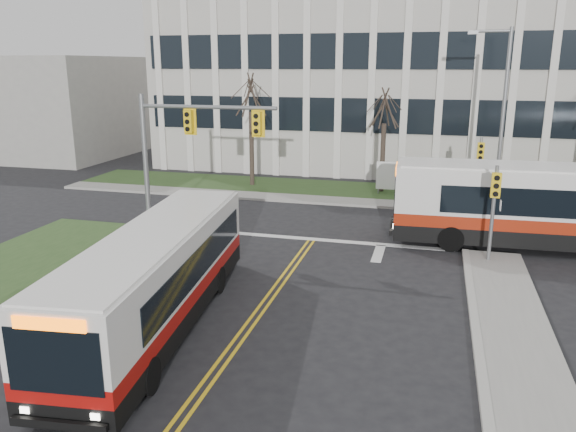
# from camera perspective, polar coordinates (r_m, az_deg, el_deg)

# --- Properties ---
(ground) EXTENTS (120.00, 120.00, 0.00)m
(ground) POSITION_cam_1_polar(r_m,az_deg,el_deg) (17.22, -3.44, -10.38)
(ground) COLOR black
(ground) RESTS_ON ground
(sidewalk_cross) EXTENTS (44.00, 1.60, 0.14)m
(sidewalk_cross) POSITION_cam_1_polar(r_m,az_deg,el_deg) (30.82, 14.44, 0.91)
(sidewalk_cross) COLOR #9E9B93
(sidewalk_cross) RESTS_ON ground
(building_lawn) EXTENTS (44.00, 5.00, 0.12)m
(building_lawn) POSITION_cam_1_polar(r_m,az_deg,el_deg) (33.55, 14.50, 2.03)
(building_lawn) COLOR #2C491F
(building_lawn) RESTS_ON ground
(office_building) EXTENTS (40.00, 16.00, 12.00)m
(office_building) POSITION_cam_1_polar(r_m,az_deg,el_deg) (44.76, 15.21, 12.86)
(office_building) COLOR #B5B1A7
(office_building) RESTS_ON ground
(building_annex) EXTENTS (12.00, 12.00, 8.00)m
(building_annex) POSITION_cam_1_polar(r_m,az_deg,el_deg) (51.25, -22.80, 10.21)
(building_annex) COLOR #9E9B93
(building_annex) RESTS_ON ground
(mast_arm_signal) EXTENTS (6.11, 0.38, 6.20)m
(mast_arm_signal) POSITION_cam_1_polar(r_m,az_deg,el_deg) (24.51, -10.98, 7.50)
(mast_arm_signal) COLOR slate
(mast_arm_signal) RESTS_ON ground
(signal_pole_near) EXTENTS (0.34, 0.39, 3.80)m
(signal_pole_near) POSITION_cam_1_polar(r_m,az_deg,el_deg) (22.30, 20.21, 1.50)
(signal_pole_near) COLOR slate
(signal_pole_near) RESTS_ON ground
(signal_pole_far) EXTENTS (0.34, 0.39, 3.80)m
(signal_pole_far) POSITION_cam_1_polar(r_m,az_deg,el_deg) (30.62, 18.87, 5.13)
(signal_pole_far) COLOR slate
(signal_pole_far) RESTS_ON ground
(streetlight) EXTENTS (2.15, 0.25, 9.20)m
(streetlight) POSITION_cam_1_polar(r_m,az_deg,el_deg) (31.17, 20.75, 10.13)
(streetlight) COLOR slate
(streetlight) RESTS_ON ground
(directory_sign) EXTENTS (1.50, 0.12, 2.00)m
(directory_sign) POSITION_cam_1_polar(r_m,az_deg,el_deg) (32.92, 10.26, 4.00)
(directory_sign) COLOR slate
(directory_sign) RESTS_ON ground
(tree_left) EXTENTS (1.80, 1.80, 7.70)m
(tree_left) POSITION_cam_1_polar(r_m,az_deg,el_deg) (34.56, -3.80, 12.00)
(tree_left) COLOR #42352B
(tree_left) RESTS_ON ground
(tree_mid) EXTENTS (1.80, 1.80, 6.82)m
(tree_mid) POSITION_cam_1_polar(r_m,az_deg,el_deg) (33.16, 9.80, 10.59)
(tree_mid) COLOR #42352B
(tree_mid) RESTS_ON ground
(bus_main) EXTENTS (3.46, 10.87, 2.85)m
(bus_main) POSITION_cam_1_polar(r_m,az_deg,el_deg) (16.64, -13.17, -6.36)
(bus_main) COLOR silver
(bus_main) RESTS_ON ground
(bus_cross) EXTENTS (12.76, 3.27, 3.37)m
(bus_cross) POSITION_cam_1_polar(r_m,az_deg,el_deg) (25.37, 25.28, 0.65)
(bus_cross) COLOR silver
(bus_cross) RESTS_ON ground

